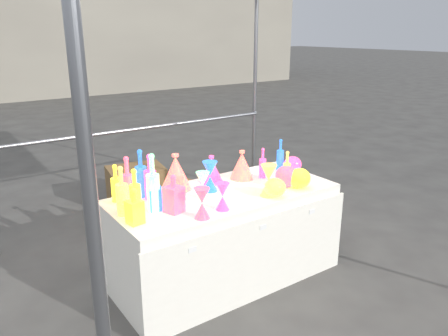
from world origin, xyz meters
TOP-DOWN VIEW (x-y plane):
  - ground at (0.00, 0.00)m, footprint 80.00×80.00m
  - display_table at (0.00, -0.01)m, footprint 1.84×0.83m
  - background_building at (4.00, 14.00)m, footprint 14.00×6.00m
  - cardboard_box_closed at (0.07, 1.88)m, footprint 0.69×0.55m
  - cardboard_box_flat at (0.67, 2.03)m, footprint 0.75×0.62m
  - bottle_0 at (-0.76, 0.31)m, footprint 0.08×0.08m
  - bottle_2 at (-0.73, 0.16)m, footprint 0.10×0.10m
  - bottle_3 at (-0.53, 0.20)m, footprint 0.11×0.11m
  - bottle_4 at (-0.82, 0.04)m, footprint 0.11×0.11m
  - bottle_5 at (-0.61, -0.02)m, footprint 0.10×0.10m
  - bottle_6 at (-0.72, 0.05)m, footprint 0.11×0.11m
  - bottle_7 at (-0.56, 0.29)m, footprint 0.11×0.11m
  - decanter_0 at (-0.81, -0.14)m, footprint 0.11×0.11m
  - decanter_1 at (-0.51, -0.12)m, footprint 0.14×0.14m
  - decanter_2 at (-0.60, -0.01)m, footprint 0.12×0.12m
  - hourglass_0 at (-0.40, -0.32)m, footprint 0.14×0.14m
  - hourglass_1 at (-0.21, -0.28)m, footprint 0.10×0.10m
  - hourglass_2 at (0.23, -0.26)m, footprint 0.15×0.15m
  - hourglass_3 at (-0.21, -0.02)m, footprint 0.11×0.11m
  - hourglass_4 at (0.30, -0.19)m, footprint 0.15×0.15m
  - hourglass_5 at (-0.07, 0.09)m, footprint 0.15×0.15m
  - globe_0 at (0.56, -0.26)m, footprint 0.23×0.23m
  - globe_1 at (0.26, -0.30)m, footprint 0.20×0.20m
  - globe_2 at (0.50, -0.18)m, footprint 0.21×0.21m
  - globe_3 at (0.81, 0.08)m, footprint 0.16×0.16m
  - lampshade_0 at (-0.27, 0.28)m, footprint 0.32×0.32m
  - lampshade_1 at (0.32, 0.19)m, footprint 0.23×0.23m
  - lampshade_2 at (0.05, 0.25)m, footprint 0.21×0.21m
  - bottle_8 at (0.75, 0.18)m, footprint 0.07×0.07m
  - bottle_10 at (0.48, 0.11)m, footprint 0.08×0.08m
  - bottle_11 at (0.53, -0.14)m, footprint 0.07×0.07m

SIDE VIEW (x-z plane):
  - ground at x=0.00m, z-range 0.00..0.00m
  - cardboard_box_flat at x=0.67m, z-range 0.00..0.06m
  - cardboard_box_closed at x=0.07m, z-range 0.00..0.46m
  - display_table at x=0.00m, z-range 0.00..0.75m
  - globe_3 at x=0.81m, z-range 0.75..0.88m
  - globe_1 at x=0.26m, z-range 0.75..0.88m
  - globe_0 at x=0.56m, z-range 0.75..0.89m
  - globe_2 at x=0.50m, z-range 0.75..0.90m
  - hourglass_1 at x=-0.21m, z-range 0.75..0.95m
  - hourglass_3 at x=-0.21m, z-range 0.75..0.96m
  - hourglass_0 at x=-0.40m, z-range 0.75..0.97m
  - hourglass_4 at x=0.30m, z-range 0.75..0.97m
  - lampshade_2 at x=0.05m, z-range 0.75..0.98m
  - hourglass_5 at x=-0.07m, z-range 0.75..0.99m
  - decanter_0 at x=-0.81m, z-range 0.75..1.00m
  - lampshade_1 at x=0.32m, z-range 0.75..1.00m
  - hourglass_2 at x=0.23m, z-range 0.75..1.00m
  - decanter_2 at x=-0.60m, z-range 0.75..1.00m
  - bottle_10 at x=0.48m, z-range 0.75..1.01m
  - decanter_1 at x=-0.51m, z-range 0.75..1.03m
  - bottle_0 at x=-0.76m, z-range 0.75..1.04m
  - bottle_11 at x=0.53m, z-range 0.75..1.04m
  - bottle_8 at x=0.75m, z-range 0.75..1.04m
  - lampshade_0 at x=-0.27m, z-range 0.75..1.04m
  - bottle_6 at x=-0.72m, z-range 0.75..1.06m
  - bottle_4 at x=-0.82m, z-range 0.75..1.10m
  - bottle_3 at x=-0.53m, z-range 0.75..1.10m
  - bottle_7 at x=-0.56m, z-range 0.75..1.12m
  - bottle_2 at x=-0.73m, z-range 0.75..1.12m
  - bottle_5 at x=-0.61m, z-range 0.75..1.17m
  - background_building at x=4.00m, z-range 0.00..6.00m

